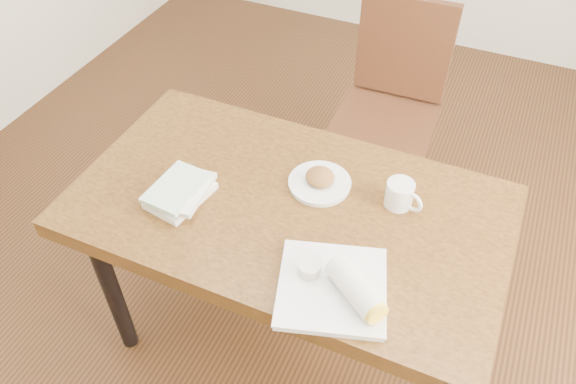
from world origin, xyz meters
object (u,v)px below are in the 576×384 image
at_px(table, 288,222).
at_px(plate_scone, 320,181).
at_px(coffee_mug, 401,194).
at_px(plate_burrito, 339,287).
at_px(chair_far, 392,97).
at_px(book_stack, 181,192).

bearing_deg(table, plate_scone, 62.77).
height_order(table, coffee_mug, coffee_mug).
bearing_deg(coffee_mug, plate_burrito, -98.03).
bearing_deg(table, plate_burrito, -44.19).
relative_size(chair_far, book_stack, 4.40).
distance_m(table, chair_far, 0.96).
bearing_deg(book_stack, plate_burrito, -13.80).
relative_size(table, coffee_mug, 10.86).
distance_m(table, book_stack, 0.34).
relative_size(plate_scone, coffee_mug, 1.63).
xyz_separation_m(coffee_mug, book_stack, (-0.61, -0.24, -0.02)).
relative_size(table, plate_scone, 6.66).
distance_m(chair_far, plate_burrito, 1.23).
bearing_deg(chair_far, book_stack, -109.69).
bearing_deg(coffee_mug, plate_scone, -175.43).
xyz_separation_m(chair_far, coffee_mug, (0.23, -0.82, 0.25)).
bearing_deg(book_stack, coffee_mug, 21.47).
bearing_deg(plate_burrito, table, 135.81).
height_order(plate_scone, plate_burrito, plate_burrito).
bearing_deg(plate_burrito, book_stack, 166.20).
distance_m(plate_burrito, book_stack, 0.58).
bearing_deg(plate_scone, coffee_mug, 4.57).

